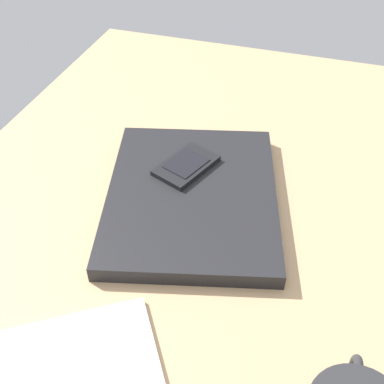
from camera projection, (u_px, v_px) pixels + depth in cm
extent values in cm
cube|color=tan|center=(188.00, 236.00, 70.11)|extent=(120.00, 80.00, 3.00)
cube|color=black|center=(192.00, 196.00, 72.56)|extent=(36.79, 32.08, 2.40)
cube|color=black|center=(186.00, 166.00, 75.44)|extent=(11.42, 9.33, 0.82)
cube|color=black|center=(186.00, 163.00, 75.12)|extent=(7.44, 6.69, 0.14)
cube|color=white|center=(70.00, 368.00, 52.84)|extent=(21.74, 23.36, 0.80)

